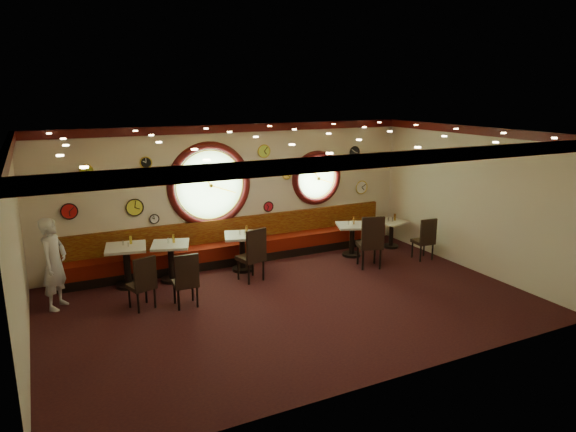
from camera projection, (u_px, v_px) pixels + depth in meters
The scene contains 55 objects.
floor at pixel (292, 303), 9.80m from camera, with size 9.00×6.00×0.00m, color black.
ceiling at pixel (292, 134), 9.03m from camera, with size 9.00×6.00×0.02m, color gold.
wall_back at pixel (234, 193), 12.03m from camera, with size 9.00×0.02×3.20m, color beige.
wall_front at pixel (393, 273), 6.81m from camera, with size 9.00×0.02×3.20m, color beige.
wall_left at pixel (17, 256), 7.48m from camera, with size 0.02×6.00×3.20m, color beige.
wall_right at pixel (473, 199), 11.36m from camera, with size 0.02×6.00×3.20m, color beige.
molding_back at pixel (233, 128), 11.62m from camera, with size 9.00×0.10×0.18m, color #3D0B0B.
molding_front at pixel (397, 159), 6.49m from camera, with size 9.00×0.10×0.18m, color #3D0B0B.
molding_left at pixel (7, 153), 7.14m from camera, with size 0.10×6.00×0.18m, color #3D0B0B.
molding_right at pixel (477, 131), 10.97m from camera, with size 0.10×6.00×0.18m, color #3D0B0B.
banquette_base at pixel (240, 257), 12.14m from camera, with size 8.00×0.55×0.20m, color black.
banquette_seat at pixel (240, 247), 12.08m from camera, with size 8.00×0.55×0.30m, color #5B0F07.
banquette_back at pixel (236, 229), 12.18m from camera, with size 8.00×0.10×0.55m, color #5C1007.
porthole_left_glass at pixel (209, 185), 11.70m from camera, with size 1.66×1.66×0.02m, color #91CC7A.
porthole_left_frame at pixel (210, 185), 11.69m from camera, with size 1.98×1.98×0.18m, color #3D0B0B.
porthole_left_ring at pixel (210, 185), 11.67m from camera, with size 1.61×1.61×0.03m, color gold.
porthole_right_glass at pixel (316, 178), 12.92m from camera, with size 1.10×1.10×0.02m, color #91CC7A.
porthole_right_frame at pixel (317, 178), 12.91m from camera, with size 1.38×1.38×0.18m, color #3D0B0B.
porthole_right_ring at pixel (317, 178), 12.88m from camera, with size 1.09×1.09×0.03m, color gold.
wall_clock_0 at pixel (361, 187), 13.56m from camera, with size 0.34×0.34×0.03m, color white.
wall_clock_1 at pixel (154, 219), 11.27m from camera, with size 0.20×0.20×0.03m, color white.
wall_clock_2 at pixel (287, 175), 12.49m from camera, with size 0.22×0.22×0.03m, color #FDE454.
wall_clock_3 at pixel (146, 163), 10.93m from camera, with size 0.24×0.24×0.03m, color black.
wall_clock_4 at pixel (354, 152), 13.22m from camera, with size 0.28×0.28×0.03m, color black.
wall_clock_5 at pixel (268, 207), 12.45m from camera, with size 0.24×0.24×0.03m, color red.
wall_clock_6 at pixel (86, 171), 10.43m from camera, with size 0.26×0.26×0.03m, color #90B524.
wall_clock_7 at pixel (135, 207), 11.03m from camera, with size 0.36×0.36×0.03m, color yellow.
wall_clock_8 at pixel (264, 151), 12.09m from camera, with size 0.30×0.30×0.03m, color #B7E246.
wall_clock_9 at pixel (69, 211), 10.45m from camera, with size 0.32×0.32×0.03m, color red.
table_a at pixel (127, 261), 10.48m from camera, with size 0.92×0.92×0.87m.
table_b at pixel (171, 257), 10.81m from camera, with size 0.95×0.95×0.83m.
table_c at pixel (242, 248), 11.45m from camera, with size 0.96×0.96×0.84m.
table_d at pixel (352, 236), 12.47m from camera, with size 0.93×0.93×0.79m.
table_e at pixel (391, 231), 13.16m from camera, with size 0.76×0.76×0.70m.
chair_a at pixel (143, 279), 9.38m from camera, with size 0.54×0.54×0.64m.
chair_b at pixel (186, 277), 9.46m from camera, with size 0.46×0.46×0.65m.
chair_c at pixel (253, 251), 10.75m from camera, with size 0.59×0.59×0.72m.
chair_d at pixel (371, 239), 11.53m from camera, with size 0.65×0.65×0.76m.
chair_e at pixel (426, 236), 12.14m from camera, with size 0.47×0.47×0.63m.
condiment_a_salt at pixel (123, 243), 10.46m from camera, with size 0.03×0.03×0.09m, color silver.
condiment_b_salt at pixel (168, 241), 10.73m from camera, with size 0.04×0.04×0.11m, color silver.
condiment_c_salt at pixel (240, 233), 11.35m from camera, with size 0.03×0.03×0.09m, color silver.
condiment_d_salt at pixel (349, 223), 12.37m from camera, with size 0.03×0.03×0.10m, color silver.
condiment_a_pepper at pixel (128, 245), 10.37m from camera, with size 0.03×0.03×0.09m, color silver.
condiment_b_pepper at pixel (173, 240), 10.78m from camera, with size 0.04×0.04×0.11m, color silver.
condiment_c_pepper at pixel (245, 233), 11.32m from camera, with size 0.03×0.03×0.09m, color silver.
condiment_d_pepper at pixel (352, 223), 12.36m from camera, with size 0.04×0.04×0.11m, color silver.
condiment_a_bottle at pixel (131, 240), 10.55m from camera, with size 0.05×0.05×0.17m, color gold.
condiment_b_bottle at pixel (174, 239), 10.77m from camera, with size 0.06×0.06×0.18m, color gold.
condiment_c_bottle at pixel (247, 230), 11.43m from camera, with size 0.06×0.06×0.18m, color gold.
condiment_d_bottle at pixel (353, 220), 12.42m from camera, with size 0.06×0.06×0.18m, color orange.
condiment_e_salt at pixel (388, 219), 13.05m from camera, with size 0.04×0.04×0.10m, color silver.
condiment_e_pepper at pixel (393, 220), 13.04m from camera, with size 0.04×0.04×0.10m, color silver.
condiment_e_bottle at pixel (395, 217), 13.14m from camera, with size 0.05×0.05×0.17m, color gold.
waiter at pixel (54, 264), 9.40m from camera, with size 0.63×0.41×1.72m, color silver.
Camera 1 is at (-4.11, -8.14, 3.96)m, focal length 32.00 mm.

